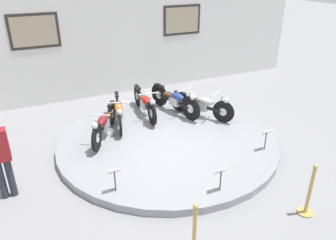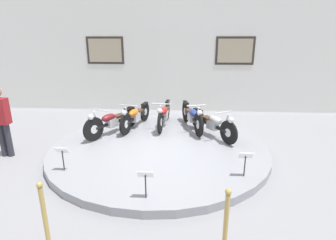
{
  "view_description": "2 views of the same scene",
  "coord_description": "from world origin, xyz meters",
  "px_view_note": "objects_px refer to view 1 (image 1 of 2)",
  "views": [
    {
      "loc": [
        -3.03,
        -6.41,
        4.04
      ],
      "look_at": [
        0.03,
        0.04,
        0.62
      ],
      "focal_mm": 35.0,
      "sensor_mm": 36.0,
      "label": 1
    },
    {
      "loc": [
        0.62,
        -6.06,
        2.7
      ],
      "look_at": [
        0.22,
        -0.02,
        0.82
      ],
      "focal_mm": 28.0,
      "sensor_mm": 36.0,
      "label": 2
    }
  ],
  "objects_px": {
    "info_placard_front_right": "(266,135)",
    "motorcycle_blue": "(175,100)",
    "info_placard_front_left": "(114,174)",
    "motorcycle_maroon": "(104,123)",
    "motorcycle_red": "(145,102)",
    "visitor_standing": "(0,154)",
    "info_placard_front_centre": "(221,174)",
    "motorcycle_orange": "(119,111)",
    "motorcycle_silver": "(202,104)",
    "stanchion_post_right_of_entry": "(308,198)"
  },
  "relations": [
    {
      "from": "info_placard_front_right",
      "to": "motorcycle_blue",
      "type": "bearing_deg",
      "value": 109.14
    },
    {
      "from": "info_placard_front_left",
      "to": "motorcycle_maroon",
      "type": "bearing_deg",
      "value": 79.52
    },
    {
      "from": "motorcycle_red",
      "to": "info_placard_front_left",
      "type": "height_order",
      "value": "motorcycle_red"
    },
    {
      "from": "info_placard_front_left",
      "to": "visitor_standing",
      "type": "xyz_separation_m",
      "value": [
        -1.83,
        0.93,
        0.41
      ]
    },
    {
      "from": "motorcycle_maroon",
      "to": "motorcycle_red",
      "type": "relative_size",
      "value": 0.87
    },
    {
      "from": "motorcycle_blue",
      "to": "info_placard_front_centre",
      "type": "height_order",
      "value": "motorcycle_blue"
    },
    {
      "from": "motorcycle_orange",
      "to": "info_placard_front_right",
      "type": "distance_m",
      "value": 3.77
    },
    {
      "from": "motorcycle_blue",
      "to": "info_placard_front_left",
      "type": "xyz_separation_m",
      "value": [
        -2.61,
        -2.72,
        -0.03
      ]
    },
    {
      "from": "motorcycle_blue",
      "to": "info_placard_front_right",
      "type": "relative_size",
      "value": 3.85
    },
    {
      "from": "motorcycle_red",
      "to": "visitor_standing",
      "type": "distance_m",
      "value": 4.15
    },
    {
      "from": "motorcycle_silver",
      "to": "info_placard_front_right",
      "type": "xyz_separation_m",
      "value": [
        0.4,
        -2.15,
        -0.01
      ]
    },
    {
      "from": "motorcycle_orange",
      "to": "info_placard_front_centre",
      "type": "distance_m",
      "value": 3.65
    },
    {
      "from": "motorcycle_orange",
      "to": "motorcycle_silver",
      "type": "bearing_deg",
      "value": -14.39
    },
    {
      "from": "visitor_standing",
      "to": "motorcycle_silver",
      "type": "bearing_deg",
      "value": 13.78
    },
    {
      "from": "info_placard_front_centre",
      "to": "visitor_standing",
      "type": "bearing_deg",
      "value": 153.95
    },
    {
      "from": "motorcycle_silver",
      "to": "visitor_standing",
      "type": "xyz_separation_m",
      "value": [
        -4.99,
        -1.22,
        0.4
      ]
    },
    {
      "from": "motorcycle_red",
      "to": "motorcycle_blue",
      "type": "bearing_deg",
      "value": -14.29
    },
    {
      "from": "motorcycle_orange",
      "to": "info_placard_front_left",
      "type": "height_order",
      "value": "motorcycle_orange"
    },
    {
      "from": "motorcycle_blue",
      "to": "stanchion_post_right_of_entry",
      "type": "distance_m",
      "value": 4.61
    },
    {
      "from": "motorcycle_red",
      "to": "info_placard_front_left",
      "type": "distance_m",
      "value": 3.43
    },
    {
      "from": "motorcycle_blue",
      "to": "info_placard_front_centre",
      "type": "xyz_separation_m",
      "value": [
        -0.83,
        -3.56,
        -0.03
      ]
    },
    {
      "from": "motorcycle_blue",
      "to": "motorcycle_red",
      "type": "bearing_deg",
      "value": 165.71
    },
    {
      "from": "info_placard_front_centre",
      "to": "visitor_standing",
      "type": "distance_m",
      "value": 4.04
    },
    {
      "from": "motorcycle_maroon",
      "to": "info_placard_front_left",
      "type": "bearing_deg",
      "value": -100.48
    },
    {
      "from": "motorcycle_maroon",
      "to": "info_placard_front_right",
      "type": "xyz_separation_m",
      "value": [
        3.16,
        -2.15,
        -0.01
      ]
    },
    {
      "from": "info_placard_front_right",
      "to": "info_placard_front_centre",
      "type": "bearing_deg",
      "value": -154.8
    },
    {
      "from": "motorcycle_maroon",
      "to": "motorcycle_red",
      "type": "height_order",
      "value": "motorcycle_red"
    },
    {
      "from": "info_placard_front_right",
      "to": "stanchion_post_right_of_entry",
      "type": "xyz_separation_m",
      "value": [
        -0.63,
        -1.87,
        -0.19
      ]
    },
    {
      "from": "motorcycle_blue",
      "to": "stanchion_post_right_of_entry",
      "type": "relative_size",
      "value": 1.92
    },
    {
      "from": "motorcycle_red",
      "to": "info_placard_front_centre",
      "type": "bearing_deg",
      "value": -89.95
    },
    {
      "from": "motorcycle_silver",
      "to": "stanchion_post_right_of_entry",
      "type": "relative_size",
      "value": 1.65
    },
    {
      "from": "motorcycle_orange",
      "to": "info_placard_front_centre",
      "type": "bearing_deg",
      "value": -76.79
    },
    {
      "from": "motorcycle_orange",
      "to": "info_placard_front_left",
      "type": "bearing_deg",
      "value": -109.16
    },
    {
      "from": "info_placard_front_left",
      "to": "info_placard_front_right",
      "type": "xyz_separation_m",
      "value": [
        3.56,
        0.0,
        0.0
      ]
    },
    {
      "from": "visitor_standing",
      "to": "info_placard_front_right",
      "type": "bearing_deg",
      "value": -9.76
    },
    {
      "from": "motorcycle_blue",
      "to": "info_placard_front_left",
      "type": "height_order",
      "value": "motorcycle_blue"
    },
    {
      "from": "stanchion_post_right_of_entry",
      "to": "info_placard_front_left",
      "type": "bearing_deg",
      "value": 147.48
    },
    {
      "from": "visitor_standing",
      "to": "stanchion_post_right_of_entry",
      "type": "height_order",
      "value": "visitor_standing"
    },
    {
      "from": "motorcycle_red",
      "to": "info_placard_front_centre",
      "type": "xyz_separation_m",
      "value": [
        0.0,
        -3.78,
        -0.02
      ]
    },
    {
      "from": "motorcycle_red",
      "to": "motorcycle_blue",
      "type": "xyz_separation_m",
      "value": [
        0.84,
        -0.21,
        0.01
      ]
    },
    {
      "from": "info_placard_front_right",
      "to": "motorcycle_maroon",
      "type": "bearing_deg",
      "value": 145.76
    },
    {
      "from": "motorcycle_orange",
      "to": "motorcycle_silver",
      "type": "relative_size",
      "value": 1.13
    },
    {
      "from": "motorcycle_maroon",
      "to": "motorcycle_orange",
      "type": "bearing_deg",
      "value": 46.09
    },
    {
      "from": "info_placard_front_left",
      "to": "motorcycle_blue",
      "type": "bearing_deg",
      "value": 46.18
    },
    {
      "from": "motorcycle_silver",
      "to": "visitor_standing",
      "type": "bearing_deg",
      "value": -166.22
    },
    {
      "from": "motorcycle_blue",
      "to": "motorcycle_silver",
      "type": "xyz_separation_m",
      "value": [
        0.55,
        -0.57,
        -0.03
      ]
    },
    {
      "from": "info_placard_front_left",
      "to": "visitor_standing",
      "type": "height_order",
      "value": "visitor_standing"
    },
    {
      "from": "info_placard_front_left",
      "to": "info_placard_front_right",
      "type": "distance_m",
      "value": 3.56
    },
    {
      "from": "info_placard_front_centre",
      "to": "info_placard_front_left",
      "type": "bearing_deg",
      "value": 154.8
    },
    {
      "from": "motorcycle_blue",
      "to": "visitor_standing",
      "type": "xyz_separation_m",
      "value": [
        -4.44,
        -1.8,
        0.37
      ]
    }
  ]
}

